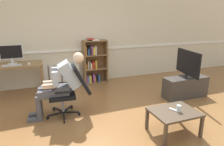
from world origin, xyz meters
TOP-DOWN VIEW (x-y plane):
  - ground_plane at (0.00, 0.00)m, footprint 18.00×18.00m
  - back_wall at (0.00, 2.65)m, footprint 12.00×0.13m
  - computer_desk at (-1.74, 2.15)m, footprint 1.22×0.64m
  - imac_monitor at (-1.78, 2.23)m, footprint 0.50×0.14m
  - keyboard at (-1.78, 2.01)m, footprint 0.40×0.12m
  - computer_mouse at (-1.42, 2.03)m, footprint 0.06×0.10m
  - bookshelf at (0.22, 2.44)m, footprint 0.66×0.29m
  - radiator at (-0.66, 2.54)m, footprint 0.96×0.08m
  - office_chair at (-0.72, 0.73)m, footprint 0.86×0.62m
  - person_seated at (-0.89, 0.74)m, footprint 1.06×0.42m
  - tv_stand at (1.89, 0.66)m, footprint 1.03×0.37m
  - tv_screen at (1.89, 0.66)m, footprint 0.25×0.88m
  - coffee_table at (0.68, -0.50)m, footprint 0.72×0.57m
  - drinking_glass at (0.73, -0.54)m, footprint 0.07×0.07m
  - spare_remote at (0.68, -0.48)m, footprint 0.09×0.15m

SIDE VIEW (x-z plane):
  - ground_plane at x=0.00m, z-range 0.00..0.00m
  - tv_stand at x=1.89m, z-range 0.00..0.47m
  - radiator at x=-0.66m, z-range 0.00..0.57m
  - coffee_table at x=0.68m, z-range 0.14..0.53m
  - spare_remote at x=0.68m, z-range 0.38..0.40m
  - drinking_glass at x=0.73m, z-range 0.38..0.49m
  - office_chair at x=-0.72m, z-range 0.04..1.00m
  - bookshelf at x=0.22m, z-range -0.04..1.20m
  - person_seated at x=-0.89m, z-range 0.05..1.24m
  - computer_desk at x=-1.74m, z-range 0.27..1.02m
  - keyboard at x=-1.78m, z-range 0.76..0.78m
  - computer_mouse at x=-1.42m, z-range 0.76..0.79m
  - tv_screen at x=1.89m, z-range 0.49..1.10m
  - imac_monitor at x=-1.78m, z-range 0.79..1.23m
  - back_wall at x=0.00m, z-range 0.00..2.70m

